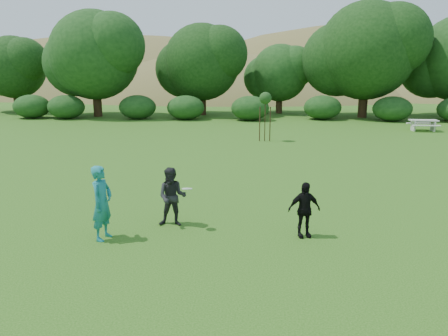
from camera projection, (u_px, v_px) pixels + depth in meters
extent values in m
plane|color=#19470C|center=(215.00, 236.00, 11.22)|extent=(120.00, 120.00, 0.00)
imported|color=#1B767C|center=(102.00, 203.00, 10.82)|extent=(0.59, 0.77, 1.89)
imported|color=black|center=(172.00, 197.00, 11.79)|extent=(0.80, 0.63, 1.62)
imported|color=black|center=(304.00, 210.00, 11.02)|extent=(0.90, 0.55, 1.44)
cylinder|color=white|center=(187.00, 189.00, 11.44)|extent=(0.27, 0.27, 0.07)
cylinder|color=#3C2517|center=(265.00, 120.00, 25.34)|extent=(0.05, 0.05, 2.50)
sphere|color=#1F4518|center=(265.00, 98.00, 25.06)|extent=(0.70, 0.70, 0.70)
cylinder|color=#382316|center=(260.00, 124.00, 25.42)|extent=(0.06, 0.06, 2.00)
cylinder|color=#392316|center=(270.00, 124.00, 25.37)|extent=(0.06, 0.06, 2.00)
cube|color=#B6B6A8|center=(424.00, 120.00, 29.51)|extent=(1.80, 0.75, 0.08)
cube|color=#B8B7AB|center=(413.00, 126.00, 29.64)|extent=(0.10, 0.70, 0.68)
cube|color=beige|center=(433.00, 126.00, 29.54)|extent=(0.10, 0.70, 0.68)
cube|color=beige|center=(427.00, 126.00, 28.99)|extent=(1.80, 0.28, 0.06)
cube|color=silver|center=(420.00, 123.00, 30.15)|extent=(1.80, 0.28, 0.06)
ellipsoid|color=olive|center=(122.00, 154.00, 83.83)|extent=(110.00, 70.00, 44.00)
ellipsoid|color=olive|center=(357.00, 167.00, 82.85)|extent=(100.00, 64.00, 52.00)
ellipsoid|color=olive|center=(220.00, 144.00, 69.67)|extent=(80.00, 50.00, 28.00)
ellipsoid|color=olive|center=(442.00, 138.00, 68.70)|extent=(60.00, 44.00, 24.00)
cylinder|color=#3A2616|center=(17.00, 98.00, 41.73)|extent=(0.65, 0.65, 2.62)
sphere|color=#194214|center=(14.00, 67.00, 41.07)|extent=(5.80, 5.80, 5.80)
cylinder|color=#3A2616|center=(97.00, 98.00, 38.07)|extent=(0.73, 0.73, 3.15)
sphere|color=#194214|center=(94.00, 55.00, 37.25)|extent=(7.54, 7.54, 7.54)
cylinder|color=#3A2616|center=(202.00, 99.00, 39.37)|extent=(0.68, 0.68, 2.80)
sphere|color=#194214|center=(202.00, 62.00, 38.64)|extent=(6.73, 6.73, 6.73)
cylinder|color=#3A2616|center=(279.00, 101.00, 40.84)|extent=(0.60, 0.60, 2.27)
sphere|color=#194214|center=(280.00, 73.00, 40.26)|extent=(5.22, 5.22, 5.22)
cylinder|color=#3A2616|center=(363.00, 98.00, 37.28)|extent=(0.76, 0.76, 3.32)
sphere|color=#194214|center=(367.00, 51.00, 36.40)|extent=(8.12, 8.12, 8.12)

